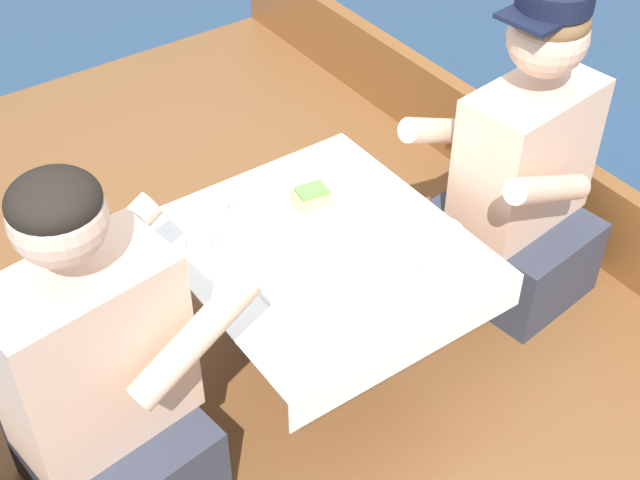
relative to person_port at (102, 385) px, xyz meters
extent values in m
plane|color=navy|center=(0.65, 0.21, -0.74)|extent=(60.00, 60.00, 0.00)
cube|color=brown|center=(0.65, 0.21, -0.56)|extent=(2.02, 3.54, 0.36)
cube|color=brown|center=(1.63, 0.21, -0.24)|extent=(0.06, 3.54, 0.30)
cylinder|color=#B2B2B7|center=(0.65, 0.07, -0.19)|extent=(0.07, 0.07, 0.40)
cube|color=brown|center=(0.65, 0.07, 0.02)|extent=(0.68, 0.74, 0.02)
cube|color=white|center=(0.65, 0.07, 0.03)|extent=(0.71, 0.77, 0.00)
cube|color=white|center=(0.65, -0.31, -0.02)|extent=(0.71, 0.00, 0.10)
cube|color=white|center=(0.65, 0.46, -0.02)|extent=(0.71, 0.00, 0.10)
cube|color=#333847|center=(-0.01, 0.00, -0.26)|extent=(0.41, 0.48, 0.26)
cube|color=beige|center=(-0.01, 0.00, 0.11)|extent=(0.43, 0.27, 0.47)
sphere|color=beige|center=(-0.01, 0.00, 0.49)|extent=(0.19, 0.19, 0.19)
ellipsoid|color=black|center=(-0.01, 0.00, 0.53)|extent=(0.18, 0.18, 0.11)
cylinder|color=beige|center=(0.12, 0.20, 0.19)|extent=(0.34, 0.11, 0.21)
cylinder|color=beige|center=(0.17, -0.16, 0.19)|extent=(0.34, 0.11, 0.21)
cube|color=#333847|center=(1.31, 0.00, -0.26)|extent=(0.41, 0.48, 0.26)
cube|color=beige|center=(1.31, 0.00, 0.09)|extent=(0.42, 0.27, 0.43)
sphere|color=beige|center=(1.31, 0.00, 0.47)|extent=(0.21, 0.21, 0.21)
ellipsoid|color=brown|center=(1.31, 0.00, 0.51)|extent=(0.20, 0.20, 0.12)
cylinder|color=beige|center=(1.18, -0.20, 0.16)|extent=(0.34, 0.11, 0.21)
cylinder|color=beige|center=(1.14, 0.16, 0.16)|extent=(0.34, 0.11, 0.21)
cube|color=black|center=(1.22, -0.02, 0.55)|extent=(0.12, 0.16, 0.01)
cylinder|color=silver|center=(0.73, 0.22, 0.04)|extent=(0.22, 0.22, 0.01)
cylinder|color=silver|center=(0.52, -0.02, 0.04)|extent=(0.20, 0.20, 0.01)
cube|color=tan|center=(0.73, 0.22, 0.06)|extent=(0.11, 0.09, 0.04)
cube|color=#669347|center=(0.73, 0.22, 0.09)|extent=(0.09, 0.07, 0.01)
cylinder|color=silver|center=(0.91, -0.10, 0.05)|extent=(0.14, 0.14, 0.04)
cylinder|color=beige|center=(0.91, -0.10, 0.06)|extent=(0.11, 0.11, 0.02)
cylinder|color=silver|center=(0.86, 0.10, 0.05)|extent=(0.12, 0.12, 0.04)
cylinder|color=beige|center=(0.86, 0.10, 0.06)|extent=(0.10, 0.10, 0.02)
cylinder|color=silver|center=(0.41, -0.20, 0.05)|extent=(0.14, 0.14, 0.04)
cylinder|color=beige|center=(0.41, -0.20, 0.06)|extent=(0.12, 0.12, 0.02)
cylinder|color=silver|center=(0.73, -0.18, 0.07)|extent=(0.08, 0.08, 0.06)
torus|color=silver|center=(0.78, -0.18, 0.07)|extent=(0.04, 0.01, 0.04)
cylinder|color=#3D2314|center=(0.73, -0.18, 0.08)|extent=(0.07, 0.07, 0.01)
cylinder|color=silver|center=(0.38, 0.23, 0.06)|extent=(0.06, 0.06, 0.06)
torus|color=silver|center=(0.42, 0.23, 0.07)|extent=(0.04, 0.01, 0.04)
cylinder|color=#3D2314|center=(0.38, 0.23, 0.08)|extent=(0.05, 0.05, 0.01)
cylinder|color=silver|center=(0.50, 0.34, 0.06)|extent=(0.06, 0.06, 0.05)
torus|color=silver|center=(0.54, 0.34, 0.06)|extent=(0.04, 0.01, 0.04)
cylinder|color=#3D2314|center=(0.50, 0.34, 0.07)|extent=(0.05, 0.05, 0.01)
cube|color=silver|center=(0.82, -0.15, 0.04)|extent=(0.17, 0.04, 0.00)
cube|color=silver|center=(0.75, -0.14, 0.04)|extent=(0.04, 0.03, 0.00)
cube|color=silver|center=(0.80, -0.24, 0.04)|extent=(0.17, 0.04, 0.00)
ellipsoid|color=silver|center=(0.73, -0.23, 0.04)|extent=(0.04, 0.02, 0.01)
cube|color=silver|center=(0.54, -0.14, 0.04)|extent=(0.09, 0.16, 0.00)
cube|color=silver|center=(0.50, -0.08, 0.04)|extent=(0.03, 0.04, 0.00)
camera|label=1|loc=(-0.35, -1.35, 1.56)|focal=50.00mm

